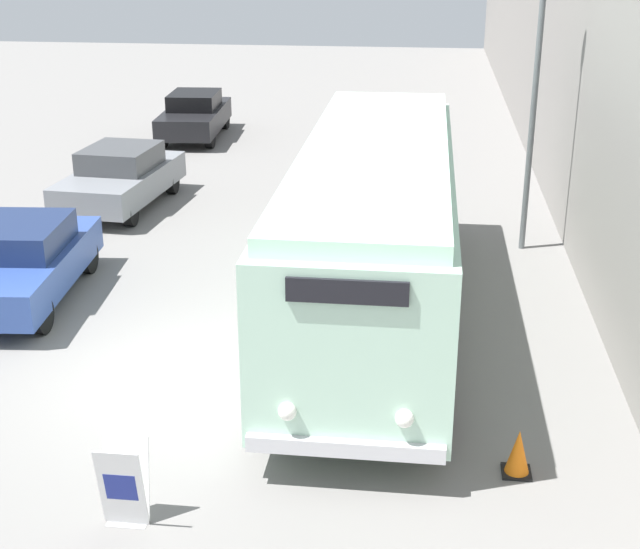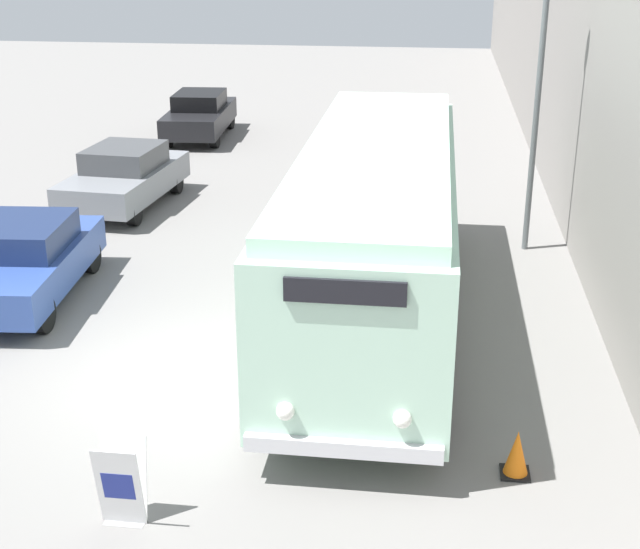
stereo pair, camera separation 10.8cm
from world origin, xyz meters
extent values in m
plane|color=slate|center=(0.00, 0.00, 0.00)|extent=(80.00, 80.00, 0.00)
cube|color=gray|center=(6.60, 10.00, 3.16)|extent=(0.30, 60.00, 6.31)
cylinder|color=black|center=(1.61, -1.05, 0.47)|extent=(0.28, 0.93, 0.93)
cylinder|color=black|center=(3.75, -1.05, 0.47)|extent=(0.28, 0.93, 0.93)
cylinder|color=black|center=(1.61, 6.12, 0.47)|extent=(0.28, 0.93, 0.93)
cylinder|color=black|center=(3.75, 6.12, 0.47)|extent=(0.28, 0.93, 0.93)
cube|color=#B2DBC1|center=(2.68, 2.53, 1.63)|extent=(2.47, 9.98, 2.34)
cube|color=silver|center=(2.68, 2.53, 2.92)|extent=(2.27, 9.58, 0.24)
cube|color=silver|center=(2.68, -2.51, 0.59)|extent=(2.34, 0.12, 0.20)
sphere|color=white|center=(2.00, -2.48, 1.02)|extent=(0.22, 0.22, 0.22)
sphere|color=white|center=(3.36, -2.48, 1.02)|extent=(0.22, 0.22, 0.22)
cube|color=black|center=(2.68, -2.47, 2.55)|extent=(1.36, 0.06, 0.28)
cube|color=gray|center=(0.31, -3.41, 0.00)|extent=(0.46, 0.22, 0.01)
cube|color=white|center=(0.31, -3.50, 0.51)|extent=(0.52, 0.20, 1.03)
cube|color=white|center=(0.31, -3.32, 0.51)|extent=(0.52, 0.20, 1.03)
cube|color=navy|center=(0.31, -3.52, 0.54)|extent=(0.36, 0.07, 0.36)
cylinder|color=#595E60|center=(5.55, 6.52, 2.90)|extent=(0.12, 0.12, 5.80)
cylinder|color=black|center=(-2.70, 1.31, 0.30)|extent=(0.22, 0.61, 0.61)
cylinder|color=black|center=(-4.60, 3.93, 0.30)|extent=(0.22, 0.61, 0.61)
cylinder|color=black|center=(-2.94, 4.06, 0.30)|extent=(0.22, 0.61, 0.61)
cube|color=#2D478C|center=(-3.65, 2.62, 0.62)|extent=(2.27, 4.31, 0.63)
cube|color=#19274D|center=(-3.66, 2.72, 1.17)|extent=(1.79, 2.01, 0.49)
cylinder|color=black|center=(-4.59, 7.11, 0.30)|extent=(0.22, 0.61, 0.61)
cylinder|color=black|center=(-3.04, 6.99, 0.30)|extent=(0.22, 0.61, 0.61)
cylinder|color=black|center=(-4.38, 9.79, 0.30)|extent=(0.22, 0.61, 0.61)
cylinder|color=black|center=(-2.83, 9.66, 0.30)|extent=(0.22, 0.61, 0.61)
cube|color=slate|center=(-3.71, 8.39, 0.61)|extent=(2.13, 4.21, 0.62)
cube|color=#3F4043|center=(-3.70, 8.49, 1.18)|extent=(1.68, 1.95, 0.52)
cylinder|color=black|center=(-4.49, 14.54, 0.30)|extent=(0.22, 0.61, 0.61)
cylinder|color=black|center=(-3.04, 14.63, 0.30)|extent=(0.22, 0.61, 0.61)
cylinder|color=black|center=(-4.66, 17.35, 0.30)|extent=(0.22, 0.61, 0.61)
cylinder|color=black|center=(-3.22, 17.44, 0.30)|extent=(0.22, 0.61, 0.61)
cube|color=black|center=(-3.85, 15.99, 0.62)|extent=(1.96, 4.31, 0.63)
cube|color=black|center=(-3.86, 16.10, 1.18)|extent=(1.56, 1.98, 0.49)
cube|color=black|center=(4.74, -1.89, 0.01)|extent=(0.36, 0.36, 0.03)
cone|color=orange|center=(4.74, -1.89, 0.32)|extent=(0.30, 0.30, 0.57)
camera|label=1|loc=(3.46, -11.42, 6.25)|focal=50.00mm
camera|label=2|loc=(3.57, -11.41, 6.25)|focal=50.00mm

